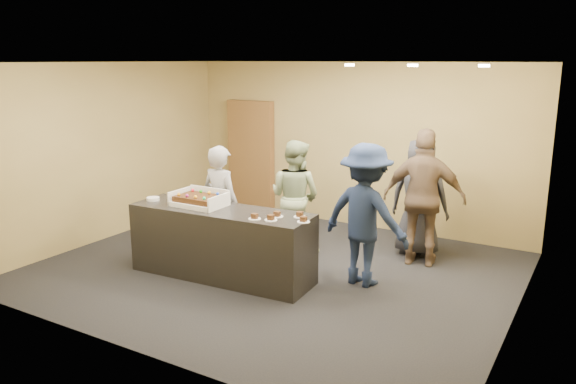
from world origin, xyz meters
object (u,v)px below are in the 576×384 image
(storage_cabinet, at_px, (251,156))
(person_sage_man, at_px, (295,197))
(sheet_cake, at_px, (199,198))
(person_navy_man, at_px, (365,215))
(person_dark_suit, at_px, (419,197))
(person_server_grey, at_px, (221,205))
(person_brown_extra, at_px, (424,198))
(plate_stack, at_px, (153,199))
(cake_box, at_px, (200,202))
(serving_counter, at_px, (222,243))

(storage_cabinet, height_order, person_sage_man, storage_cabinet)
(sheet_cake, xyz_separation_m, person_navy_man, (2.01, 0.72, -0.11))
(person_dark_suit, bearing_deg, person_server_grey, 32.58)
(sheet_cake, height_order, person_brown_extra, person_brown_extra)
(person_sage_man, bearing_deg, plate_stack, 50.16)
(sheet_cake, distance_m, person_brown_extra, 2.98)
(person_sage_man, xyz_separation_m, person_navy_man, (1.35, -0.63, 0.07))
(person_sage_man, xyz_separation_m, person_brown_extra, (1.76, 0.40, 0.11))
(person_sage_man, bearing_deg, person_navy_man, 158.79)
(storage_cabinet, xyz_separation_m, cake_box, (1.18, -2.91, -0.06))
(plate_stack, bearing_deg, person_dark_suit, 36.87)
(storage_cabinet, height_order, person_dark_suit, storage_cabinet)
(cake_box, height_order, person_dark_suit, person_dark_suit)
(sheet_cake, xyz_separation_m, person_server_grey, (0.01, 0.45, -0.19))
(serving_counter, distance_m, person_brown_extra, 2.75)
(serving_counter, relative_size, cake_box, 3.60)
(plate_stack, xyz_separation_m, person_navy_man, (2.71, 0.81, -0.04))
(storage_cabinet, relative_size, plate_stack, 11.88)
(person_brown_extra, bearing_deg, person_dark_suit, -74.24)
(plate_stack, relative_size, person_server_grey, 0.10)
(cake_box, xyz_separation_m, person_navy_man, (2.01, 0.69, -0.06))
(serving_counter, height_order, sheet_cake, sheet_cake)
(person_dark_suit, bearing_deg, serving_counter, 43.98)
(serving_counter, distance_m, person_server_grey, 0.67)
(serving_counter, bearing_deg, person_sage_man, 73.52)
(person_navy_man, bearing_deg, plate_stack, 25.44)
(person_server_grey, height_order, person_navy_man, person_navy_man)
(storage_cabinet, distance_m, person_dark_suit, 3.53)
(serving_counter, relative_size, person_dark_suit, 1.43)
(storage_cabinet, xyz_separation_m, person_sage_man, (1.84, -1.60, -0.19))
(storage_cabinet, relative_size, cake_box, 3.02)
(sheet_cake, xyz_separation_m, person_sage_man, (0.66, 1.34, -0.18))
(serving_counter, relative_size, person_brown_extra, 1.29)
(cake_box, xyz_separation_m, sheet_cake, (-0.00, -0.02, 0.05))
(serving_counter, bearing_deg, plate_stack, -178.06)
(serving_counter, relative_size, sheet_cake, 4.22)
(storage_cabinet, bearing_deg, plate_stack, -81.09)
(storage_cabinet, height_order, person_server_grey, storage_cabinet)
(serving_counter, xyz_separation_m, sheet_cake, (-0.35, 0.00, 0.55))
(serving_counter, xyz_separation_m, person_sage_man, (0.31, 1.34, 0.37))
(person_brown_extra, bearing_deg, serving_counter, 30.53)
(cake_box, height_order, sheet_cake, cake_box)
(cake_box, bearing_deg, person_sage_man, 63.48)
(serving_counter, distance_m, plate_stack, 1.16)
(person_server_grey, xyz_separation_m, person_navy_man, (2.00, 0.27, 0.07))
(cake_box, height_order, person_brown_extra, person_brown_extra)
(cake_box, xyz_separation_m, person_dark_suit, (2.24, 2.09, -0.10))
(person_server_grey, xyz_separation_m, person_dark_suit, (2.23, 1.66, 0.03))
(cake_box, distance_m, plate_stack, 0.72)
(person_navy_man, distance_m, person_dark_suit, 1.42)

